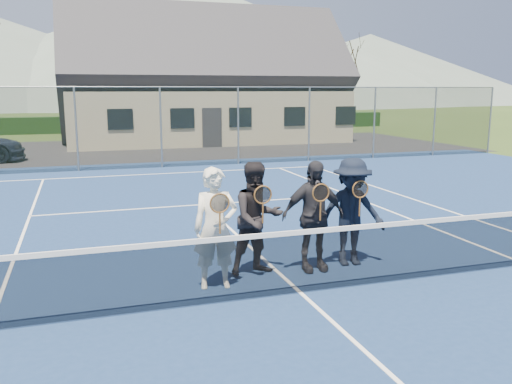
% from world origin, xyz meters
% --- Properties ---
extents(ground, '(220.00, 220.00, 0.00)m').
position_xyz_m(ground, '(0.00, 20.00, 0.00)').
color(ground, '#2C4117').
rests_on(ground, ground).
extents(court_surface, '(30.00, 30.00, 0.02)m').
position_xyz_m(court_surface, '(0.00, 0.00, 0.01)').
color(court_surface, navy).
rests_on(court_surface, ground).
extents(tarmac_carpark, '(40.00, 12.00, 0.01)m').
position_xyz_m(tarmac_carpark, '(-4.00, 20.00, 0.01)').
color(tarmac_carpark, black).
rests_on(tarmac_carpark, ground).
extents(hedge_row, '(40.00, 1.20, 1.10)m').
position_xyz_m(hedge_row, '(0.00, 32.00, 0.55)').
color(hedge_row, black).
rests_on(hedge_row, ground).
extents(hill_centre, '(120.00, 120.00, 22.00)m').
position_xyz_m(hill_centre, '(20.00, 95.00, 11.00)').
color(hill_centre, slate).
rests_on(hill_centre, ground).
extents(hill_east, '(90.00, 90.00, 14.00)m').
position_xyz_m(hill_east, '(55.00, 95.00, 7.00)').
color(hill_east, '#56675C').
rests_on(hill_east, ground).
extents(court_markings, '(11.03, 23.83, 0.01)m').
position_xyz_m(court_markings, '(0.00, 0.00, 0.02)').
color(court_markings, white).
rests_on(court_markings, court_surface).
extents(tennis_net, '(11.68, 0.08, 1.10)m').
position_xyz_m(tennis_net, '(0.00, 0.00, 0.54)').
color(tennis_net, slate).
rests_on(tennis_net, ground).
extents(perimeter_fence, '(30.07, 0.07, 3.02)m').
position_xyz_m(perimeter_fence, '(0.00, 13.50, 1.52)').
color(perimeter_fence, slate).
rests_on(perimeter_fence, ground).
extents(clubhouse, '(15.60, 8.20, 7.70)m').
position_xyz_m(clubhouse, '(4.00, 24.00, 3.99)').
color(clubhouse, beige).
rests_on(clubhouse, ground).
extents(tree_c, '(3.20, 3.20, 7.77)m').
position_xyz_m(tree_c, '(2.00, 33.00, 5.79)').
color(tree_c, '#372114').
rests_on(tree_c, ground).
extents(tree_d, '(3.20, 3.20, 7.77)m').
position_xyz_m(tree_d, '(12.00, 33.00, 5.79)').
color(tree_d, '#3C2216').
rests_on(tree_d, ground).
extents(tree_e, '(3.20, 3.20, 7.77)m').
position_xyz_m(tree_e, '(18.00, 33.00, 5.79)').
color(tree_e, '#3A2415').
rests_on(tree_e, ground).
extents(player_a, '(0.70, 0.53, 1.80)m').
position_xyz_m(player_a, '(-1.10, 0.63, 0.92)').
color(player_a, white).
rests_on(player_a, court_surface).
extents(player_b, '(0.97, 0.80, 1.80)m').
position_xyz_m(player_b, '(-0.32, 1.02, 0.92)').
color(player_b, black).
rests_on(player_b, court_surface).
extents(player_c, '(1.06, 0.51, 1.80)m').
position_xyz_m(player_c, '(0.58, 0.90, 0.92)').
color(player_c, '#26252B').
rests_on(player_c, court_surface).
extents(player_d, '(1.23, 0.80, 1.80)m').
position_xyz_m(player_d, '(1.30, 0.97, 0.92)').
color(player_d, black).
rests_on(player_d, court_surface).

